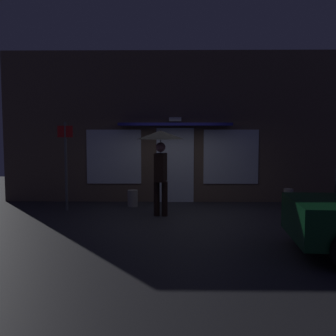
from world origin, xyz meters
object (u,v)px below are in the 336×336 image
at_px(street_sign_post, 66,161).
at_px(sidewalk_bollard, 133,198).
at_px(person_with_umbrella, 161,147).
at_px(sidewalk_bollard_2, 288,198).

relative_size(street_sign_post, sidewalk_bollard, 5.06).
distance_m(person_with_umbrella, street_sign_post, 2.63).
xyz_separation_m(person_with_umbrella, sidewalk_bollard_2, (3.50, 1.21, -1.44)).
bearing_deg(sidewalk_bollard, person_with_umbrella, -57.04).
relative_size(person_with_umbrella, sidewalk_bollard, 4.58).
xyz_separation_m(street_sign_post, sidewalk_bollard_2, (6.01, 0.54, -1.07)).
distance_m(person_with_umbrella, sidewalk_bollard, 2.11).
bearing_deg(sidewalk_bollard, sidewalk_bollard_2, -0.88).
distance_m(street_sign_post, sidewalk_bollard_2, 6.13).
relative_size(person_with_umbrella, sidewalk_bollard_2, 4.10).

